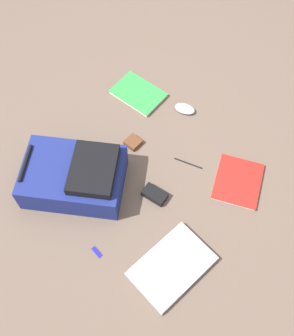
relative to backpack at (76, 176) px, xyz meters
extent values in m
plane|color=brown|center=(-0.22, 0.22, -0.08)|extent=(3.44, 3.44, 0.00)
cube|color=navy|center=(0.00, -0.01, -0.01)|extent=(0.49, 0.55, 0.15)
cube|color=black|center=(-0.04, 0.08, 0.09)|extent=(0.32, 0.30, 0.05)
cylinder|color=black|center=(0.10, -0.19, 0.07)|extent=(0.18, 0.10, 0.02)
cube|color=#929296|center=(0.07, 0.59, -0.07)|extent=(0.38, 0.29, 0.02)
cube|color=#B7B7BC|center=(0.07, 0.59, -0.06)|extent=(0.38, 0.29, 0.01)
cube|color=silver|center=(-0.61, -0.09, -0.07)|extent=(0.20, 0.27, 0.02)
cube|color=#2D8C3F|center=(-0.61, -0.09, -0.06)|extent=(0.20, 0.28, 0.00)
cube|color=silver|center=(-0.45, 0.62, -0.08)|extent=(0.30, 0.27, 0.02)
cube|color=red|center=(-0.45, 0.62, -0.07)|extent=(0.31, 0.28, 0.00)
ellipsoid|color=silver|center=(-0.67, 0.18, -0.07)|extent=(0.09, 0.12, 0.04)
cube|color=black|center=(-0.16, 0.33, -0.07)|extent=(0.07, 0.12, 0.03)
cylinder|color=black|center=(-0.40, 0.37, -0.08)|extent=(0.04, 0.14, 0.01)
cube|color=#59331E|center=(-0.34, 0.08, -0.07)|extent=(0.08, 0.08, 0.03)
cube|color=#191999|center=(0.21, 0.28, -0.08)|extent=(0.03, 0.06, 0.01)
camera|label=1|loc=(0.55, 0.80, 1.67)|focal=44.04mm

